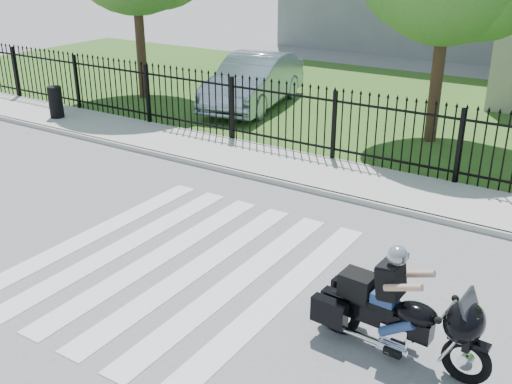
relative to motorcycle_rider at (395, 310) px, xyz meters
The scene contains 9 objects.
ground 4.01m from the motorcycle_rider, behind, with size 120.00×120.00×0.00m, color slate.
crosswalk 4.01m from the motorcycle_rider, behind, with size 5.00×5.50×0.01m, color silver, non-canonical shape.
sidewalk 6.65m from the motorcycle_rider, 126.51° to the left, with size 40.00×2.00×0.12m, color #ADAAA3.
curb 5.88m from the motorcycle_rider, 132.34° to the left, with size 40.00×0.12×0.12m, color #ADAAA3.
grass_strip 12.96m from the motorcycle_rider, 107.73° to the left, with size 40.00×12.00×0.02m, color #30561D.
iron_fence 7.46m from the motorcycle_rider, 121.93° to the left, with size 26.00×0.04×1.80m.
motorcycle_rider is the anchor object (origin of this frame).
parked_car 13.00m from the motorcycle_rider, 130.93° to the left, with size 1.78×5.11×1.68m, color #8E9FB2.
litter_bin 13.66m from the motorcycle_rider, 157.73° to the left, with size 0.42×0.42×0.94m, color black.
Camera 1 is at (5.95, -6.80, 5.04)m, focal length 42.00 mm.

